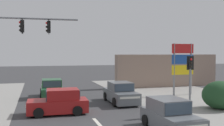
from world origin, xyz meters
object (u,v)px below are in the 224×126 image
object	(u,v)px
sedan_receding_far	(121,93)
shopping_plaza_sign	(183,62)
traffic_signal_mast	(8,46)
hatchback_kerbside_parked	(170,116)
pedestal_signal_right_kerb	(190,75)
sedan_oncoming_near	(52,89)
hatchback_crossing_left	(59,103)

from	to	relation	value
sedan_receding_far	shopping_plaza_sign	bearing A→B (deg)	16.67
traffic_signal_mast	shopping_plaza_sign	world-z (taller)	traffic_signal_mast
traffic_signal_mast	hatchback_kerbside_parked	distance (m)	9.51
sedan_receding_far	pedestal_signal_right_kerb	bearing A→B (deg)	-58.44
sedan_receding_far	traffic_signal_mast	bearing A→B (deg)	-158.41
sedan_receding_far	sedan_oncoming_near	bearing A→B (deg)	142.40
pedestal_signal_right_kerb	sedan_receding_far	xyz separation A→B (m)	(-2.91, 4.74, -1.71)
hatchback_crossing_left	hatchback_kerbside_parked	world-z (taller)	same
sedan_oncoming_near	pedestal_signal_right_kerb	bearing A→B (deg)	-47.50
hatchback_crossing_left	traffic_signal_mast	bearing A→B (deg)	-168.48
traffic_signal_mast	sedan_oncoming_near	bearing A→B (deg)	67.75
sedan_receding_far	hatchback_kerbside_parked	world-z (taller)	sedan_receding_far
hatchback_crossing_left	hatchback_kerbside_parked	size ratio (longest dim) A/B	1.00
sedan_oncoming_near	hatchback_kerbside_parked	world-z (taller)	sedan_oncoming_near
shopping_plaza_sign	sedan_oncoming_near	world-z (taller)	shopping_plaza_sign
shopping_plaza_sign	sedan_oncoming_near	bearing A→B (deg)	170.93
traffic_signal_mast	pedestal_signal_right_kerb	bearing A→B (deg)	-9.28
pedestal_signal_right_kerb	sedan_oncoming_near	world-z (taller)	pedestal_signal_right_kerb
hatchback_kerbside_parked	pedestal_signal_right_kerb	bearing A→B (deg)	43.68
hatchback_crossing_left	sedan_oncoming_near	world-z (taller)	sedan_oncoming_near
sedan_oncoming_near	traffic_signal_mast	bearing A→B (deg)	-112.25
traffic_signal_mast	shopping_plaza_sign	bearing A→B (deg)	19.37
traffic_signal_mast	hatchback_kerbside_parked	xyz separation A→B (m)	(7.67, -4.45, -3.44)
traffic_signal_mast	sedan_receding_far	size ratio (longest dim) A/B	1.41
hatchback_crossing_left	sedan_receding_far	size ratio (longest dim) A/B	0.87
shopping_plaza_sign	sedan_oncoming_near	size ratio (longest dim) A/B	1.08
traffic_signal_mast	sedan_oncoming_near	distance (m)	8.07
hatchback_crossing_left	sedan_oncoming_near	xyz separation A→B (m)	(-0.08, 6.18, 0.00)
traffic_signal_mast	sedan_oncoming_near	xyz separation A→B (m)	(2.76, 6.76, -3.44)
pedestal_signal_right_kerb	hatchback_kerbside_parked	bearing A→B (deg)	-136.32
pedestal_signal_right_kerb	hatchback_crossing_left	bearing A→B (deg)	163.33
shopping_plaza_sign	traffic_signal_mast	bearing A→B (deg)	-160.63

